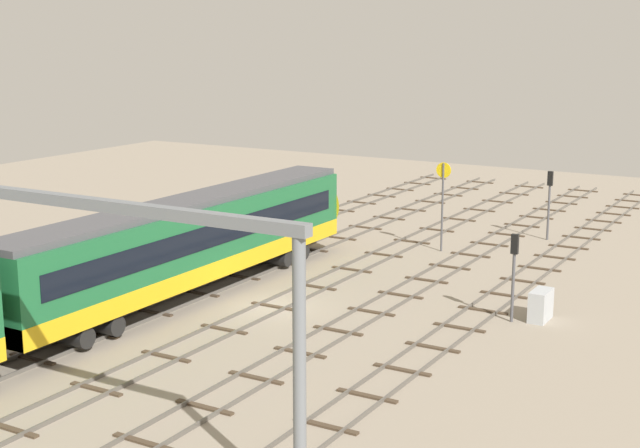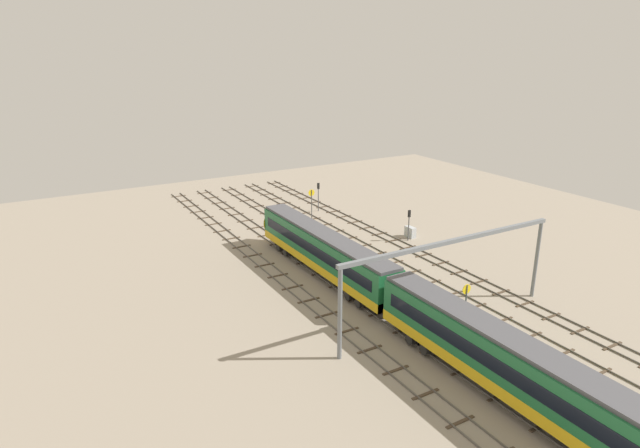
{
  "view_description": "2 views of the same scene",
  "coord_description": "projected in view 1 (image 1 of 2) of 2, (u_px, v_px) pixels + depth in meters",
  "views": [
    {
      "loc": [
        -34.7,
        -22.83,
        12.86
      ],
      "look_at": [
        5.22,
        0.46,
        3.05
      ],
      "focal_mm": 50.94,
      "sensor_mm": 36.0,
      "label": 1
    },
    {
      "loc": [
        -46.86,
        31.63,
        23.47
      ],
      "look_at": [
        5.71,
        1.28,
        3.57
      ],
      "focal_mm": 30.1,
      "sensor_mm": 36.0,
      "label": 2
    }
  ],
  "objects": [
    {
      "name": "ground_plane",
      "position": [
        273.0,
        307.0,
        43.25
      ],
      "size": [
        98.99,
        98.99,
        0.0
      ],
      "primitive_type": "plane",
      "color": "gray"
    },
    {
      "name": "track_near_foreground",
      "position": [
        446.0,
        337.0,
        38.86
      ],
      "size": [
        82.99,
        2.4,
        0.16
      ],
      "color": "#59544C",
      "rests_on": "ground"
    },
    {
      "name": "track_second_near",
      "position": [
        355.0,
        320.0,
        41.05
      ],
      "size": [
        82.99,
        2.4,
        0.16
      ],
      "color": "#59544C",
      "rests_on": "ground"
    },
    {
      "name": "track_middle",
      "position": [
        273.0,
        306.0,
        43.23
      ],
      "size": [
        82.99,
        2.4,
        0.16
      ],
      "color": "#59544C",
      "rests_on": "ground"
    },
    {
      "name": "track_with_train",
      "position": [
        199.0,
        293.0,
        45.42
      ],
      "size": [
        82.99,
        2.4,
        0.16
      ],
      "color": "#59544C",
      "rests_on": "ground"
    },
    {
      "name": "track_far_background",
      "position": [
        132.0,
        281.0,
        47.6
      ],
      "size": [
        82.99,
        2.4,
        0.16
      ],
      "color": "#59544C",
      "rests_on": "ground"
    },
    {
      "name": "speed_sign_mid_trackside",
      "position": [
        443.0,
        194.0,
        53.59
      ],
      "size": [
        0.14,
        0.92,
        5.35
      ],
      "color": "#4C4C51",
      "rests_on": "ground"
    },
    {
      "name": "signal_light_trackside_approach",
      "position": [
        549.0,
        195.0,
        56.67
      ],
      "size": [
        0.31,
        0.32,
        4.37
      ],
      "color": "#4C4C51",
      "rests_on": "ground"
    },
    {
      "name": "signal_light_trackside_departure",
      "position": [
        514.0,
        264.0,
        40.52
      ],
      "size": [
        0.31,
        0.32,
        4.07
      ],
      "color": "#4C4C51",
      "rests_on": "ground"
    },
    {
      "name": "relay_cabinet",
      "position": [
        541.0,
        305.0,
        41.14
      ],
      "size": [
        1.57,
        0.75,
        1.41
      ],
      "color": "#B2B7BC",
      "rests_on": "ground"
    }
  ]
}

